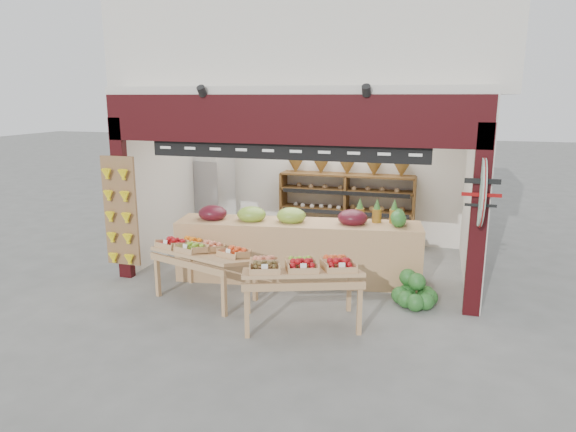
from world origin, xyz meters
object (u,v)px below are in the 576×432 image
at_px(display_table_left, 201,251).
at_px(mid_counter, 297,248).
at_px(back_shelving, 347,192).
at_px(watermelon_pile, 415,293).
at_px(cardboard_stack, 250,238).
at_px(refrigerator, 213,196).
at_px(display_table_right, 301,268).

bearing_deg(display_table_left, mid_counter, 43.31).
bearing_deg(back_shelving, watermelon_pile, -62.24).
relative_size(cardboard_stack, display_table_left, 0.65).
distance_m(back_shelving, refrigerator, 2.85).
height_order(cardboard_stack, display_table_right, display_table_right).
relative_size(mid_counter, display_table_left, 2.47).
xyz_separation_m(back_shelving, refrigerator, (-2.84, -0.24, -0.19)).
xyz_separation_m(cardboard_stack, watermelon_pile, (3.25, -1.86, -0.08)).
distance_m(refrigerator, watermelon_pile, 5.18).
relative_size(back_shelving, display_table_left, 1.68).
distance_m(cardboard_stack, watermelon_pile, 3.75).
distance_m(back_shelving, cardboard_stack, 2.17).
bearing_deg(back_shelving, mid_counter, -99.49).
distance_m(refrigerator, mid_counter, 3.26).
relative_size(back_shelving, refrigerator, 1.53).
bearing_deg(display_table_right, display_table_left, 163.22).
relative_size(back_shelving, mid_counter, 0.68).
bearing_deg(display_table_right, watermelon_pile, 36.68).
xyz_separation_m(mid_counter, display_table_left, (-1.18, -1.11, 0.18)).
distance_m(display_table_right, watermelon_pile, 1.88).
distance_m(display_table_left, display_table_right, 1.76).
height_order(mid_counter, display_table_right, mid_counter).
xyz_separation_m(cardboard_stack, mid_counter, (1.31, -1.31, 0.28)).
height_order(back_shelving, mid_counter, back_shelving).
relative_size(cardboard_stack, display_table_right, 0.61).
bearing_deg(mid_counter, display_table_left, -136.69).
xyz_separation_m(back_shelving, mid_counter, (-0.40, -2.37, -0.54)).
xyz_separation_m(back_shelving, cardboard_stack, (-1.71, -1.06, -0.82)).
bearing_deg(refrigerator, display_table_left, -58.31).
relative_size(cardboard_stack, mid_counter, 0.26).
bearing_deg(refrigerator, watermelon_pile, -21.08).
height_order(refrigerator, cardboard_stack, refrigerator).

